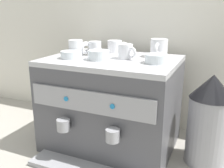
{
  "coord_description": "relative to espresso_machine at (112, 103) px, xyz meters",
  "views": [
    {
      "loc": [
        0.47,
        -1.07,
        0.66
      ],
      "look_at": [
        0.0,
        0.0,
        0.31
      ],
      "focal_mm": 41.13,
      "sensor_mm": 36.0,
      "label": 1
    }
  ],
  "objects": [
    {
      "name": "ceramic_cup_2",
      "position": [
        -0.05,
        0.15,
        0.25
      ],
      "size": [
        0.11,
        0.07,
        0.06
      ],
      "color": "white",
      "rests_on": "espresso_machine"
    },
    {
      "name": "espresso_machine",
      "position": [
        0.0,
        0.0,
        0.0
      ],
      "size": [
        0.6,
        0.55,
        0.44
      ],
      "color": "#4C4C51",
      "rests_on": "ground_plane"
    },
    {
      "name": "ground_plane",
      "position": [
        0.0,
        0.0,
        -0.22
      ],
      "size": [
        4.0,
        4.0,
        0.0
      ],
      "primitive_type": "plane",
      "color": "#9E998E"
    },
    {
      "name": "milk_pitcher",
      "position": [
        -0.4,
        -0.01,
        -0.16
      ],
      "size": [
        0.1,
        0.1,
        0.11
      ],
      "primitive_type": "cylinder",
      "color": "#B7B7BC",
      "rests_on": "ground_plane"
    },
    {
      "name": "ceramic_cup_4",
      "position": [
        0.19,
        0.11,
        0.26
      ],
      "size": [
        0.08,
        0.13,
        0.08
      ],
      "color": "white",
      "rests_on": "espresso_machine"
    },
    {
      "name": "ceramic_bowl_0",
      "position": [
        -0.04,
        -0.05,
        0.24
      ],
      "size": [
        0.09,
        0.09,
        0.04
      ],
      "color": "silver",
      "rests_on": "espresso_machine"
    },
    {
      "name": "ceramic_cup_3",
      "position": [
        -0.19,
        0.01,
        0.26
      ],
      "size": [
        0.09,
        0.09,
        0.07
      ],
      "color": "white",
      "rests_on": "espresso_machine"
    },
    {
      "name": "ceramic_bowl_2",
      "position": [
        -0.17,
        -0.08,
        0.24
      ],
      "size": [
        0.09,
        0.09,
        0.03
      ],
      "color": "silver",
      "rests_on": "espresso_machine"
    },
    {
      "name": "ceramic_bowl_1",
      "position": [
        0.21,
        -0.02,
        0.24
      ],
      "size": [
        0.09,
        0.09,
        0.04
      ],
      "color": "silver",
      "rests_on": "espresso_machine"
    },
    {
      "name": "ceramic_cup_0",
      "position": [
        0.06,
        0.02,
        0.25
      ],
      "size": [
        0.1,
        0.07,
        0.07
      ],
      "color": "white",
      "rests_on": "espresso_machine"
    },
    {
      "name": "tiled_backsplash_wall",
      "position": [
        0.0,
        0.32,
        0.23
      ],
      "size": [
        2.8,
        0.03,
        0.9
      ],
      "primitive_type": "cube",
      "color": "silver",
      "rests_on": "ground_plane"
    },
    {
      "name": "coffee_grinder",
      "position": [
        0.44,
        0.02,
        -0.01
      ],
      "size": [
        0.18,
        0.18,
        0.4
      ],
      "color": "#939399",
      "rests_on": "ground_plane"
    },
    {
      "name": "ceramic_cup_1",
      "position": [
        -0.11,
        0.04,
        0.25
      ],
      "size": [
        0.08,
        0.08,
        0.07
      ],
      "color": "white",
      "rests_on": "espresso_machine"
    }
  ]
}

